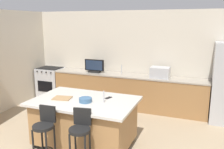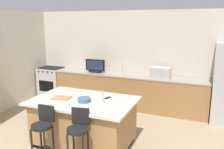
{
  "view_description": "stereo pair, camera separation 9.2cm",
  "coord_description": "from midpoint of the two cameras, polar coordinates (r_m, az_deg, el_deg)",
  "views": [
    {
      "loc": [
        1.82,
        -1.71,
        2.33
      ],
      "look_at": [
        -0.11,
        3.19,
        1.15
      ],
      "focal_mm": 37.99,
      "sensor_mm": 36.0,
      "label": 1
    },
    {
      "loc": [
        1.91,
        -1.68,
        2.33
      ],
      "look_at": [
        -0.11,
        3.19,
        1.15
      ],
      "focal_mm": 37.99,
      "sensor_mm": 36.0,
      "label": 2
    }
  ],
  "objects": [
    {
      "name": "counter_back",
      "position": [
        6.55,
        3.19,
        -3.99
      ],
      "size": [
        4.24,
        0.62,
        0.92
      ],
      "color": "#9E7042",
      "rests_on": "ground_plane"
    },
    {
      "name": "bar_stool_left",
      "position": [
        4.13,
        -16.53,
        -12.85
      ],
      "size": [
        0.34,
        0.35,
        0.98
      ],
      "rotation": [
        0.0,
        0.0,
        0.06
      ],
      "color": "black",
      "rests_on": "ground_plane"
    },
    {
      "name": "cutting_board",
      "position": [
        4.63,
        -12.45,
        -5.57
      ],
      "size": [
        0.38,
        0.32,
        0.02
      ],
      "primitive_type": "cube",
      "rotation": [
        0.0,
        0.0,
        0.19
      ],
      "color": "#A87F51",
      "rests_on": "kitchen_island"
    },
    {
      "name": "microwave",
      "position": [
        6.2,
        11.09,
        0.51
      ],
      "size": [
        0.48,
        0.36,
        0.27
      ],
      "primitive_type": "cube",
      "color": "#B7BABF",
      "rests_on": "counter_back"
    },
    {
      "name": "fruit_bowl",
      "position": [
        4.35,
        -7.02,
        -6.11
      ],
      "size": [
        0.23,
        0.23,
        0.08
      ],
      "primitive_type": "cylinder",
      "color": "#3F668C",
      "rests_on": "kitchen_island"
    },
    {
      "name": "wall_back",
      "position": [
        6.7,
        5.05,
        3.84
      ],
      "size": [
        6.55,
        0.12,
        2.63
      ],
      "primitive_type": "cube",
      "color": "beige",
      "rests_on": "ground_plane"
    },
    {
      "name": "tv_monitor",
      "position": [
        6.71,
        -4.66,
        1.93
      ],
      "size": [
        0.58,
        0.16,
        0.37
      ],
      "color": "black",
      "rests_on": "counter_back"
    },
    {
      "name": "sink_faucet_island",
      "position": [
        4.29,
        -2.6,
        -5.34
      ],
      "size": [
        0.02,
        0.02,
        0.22
      ],
      "primitive_type": "cylinder",
      "color": "#B2B2B7",
      "rests_on": "kitchen_island"
    },
    {
      "name": "range_oven",
      "position": [
        7.68,
        -14.83,
        -1.87
      ],
      "size": [
        0.75,
        0.63,
        0.94
      ],
      "color": "#B7BABF",
      "rests_on": "ground_plane"
    },
    {
      "name": "cell_phone",
      "position": [
        4.56,
        -1.44,
        -5.62
      ],
      "size": [
        0.11,
        0.16,
        0.01
      ],
      "primitive_type": "cube",
      "rotation": [
        0.0,
        0.0,
        -0.32
      ],
      "color": "black",
      "rests_on": "kitchen_island"
    },
    {
      "name": "bar_stool_right",
      "position": [
        3.86,
        -8.28,
        -14.13
      ],
      "size": [
        0.34,
        0.36,
        1.0
      ],
      "rotation": [
        0.0,
        0.0,
        0.18
      ],
      "color": "black",
      "rests_on": "ground_plane"
    },
    {
      "name": "kitchen_island",
      "position": [
        4.65,
        -7.1,
        -11.22
      ],
      "size": [
        1.93,
        1.25,
        0.9
      ],
      "color": "black",
      "rests_on": "ground_plane"
    },
    {
      "name": "sink_faucet_back",
      "position": [
        6.57,
        1.94,
        1.29
      ],
      "size": [
        0.02,
        0.02,
        0.24
      ],
      "primitive_type": "cylinder",
      "color": "#B2B2B7",
      "rests_on": "counter_back"
    }
  ]
}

